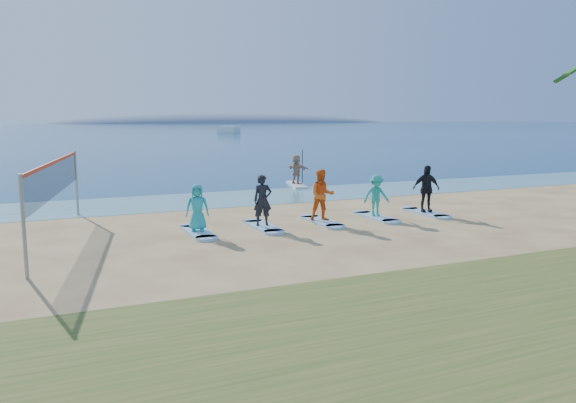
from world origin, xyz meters
name	(u,v)px	position (x,y,z in m)	size (l,w,h in m)	color
ground	(340,245)	(0.00, 0.00, 0.00)	(600.00, 600.00, 0.00)	tan
shallow_water	(231,198)	(0.00, 10.50, 0.01)	(600.00, 600.00, 0.00)	teal
ocean	(69,130)	(0.00, 160.00, 0.01)	(600.00, 600.00, 0.00)	navy
island_ridge	(232,123)	(95.00, 300.00, 0.00)	(220.00, 56.00, 18.00)	slate
volleyball_net	(55,179)	(-7.66, 4.42, 1.90)	(1.78, 8.93, 2.50)	gray
paddleboard	(297,185)	(4.87, 13.71, 0.06)	(0.70, 3.00, 0.12)	silver
paddleboarder	(297,169)	(4.87, 13.71, 0.92)	(1.49, 0.47, 1.60)	tan
boat_offshore_b	(229,133)	(31.53, 108.70, 0.00)	(2.01, 5.90, 1.58)	silver
surfboard_0	(198,232)	(-3.45, 3.42, 0.04)	(0.70, 2.20, 0.09)	#94C2E5
student_0	(197,208)	(-3.45, 3.42, 0.86)	(0.75, 0.49, 1.54)	teal
surfboard_1	(263,227)	(-1.15, 3.42, 0.04)	(0.70, 2.20, 0.09)	#94C2E5
student_1	(263,200)	(-1.15, 3.42, 0.97)	(0.64, 0.42, 1.75)	black
surfboard_2	(322,222)	(1.14, 3.42, 0.04)	(0.70, 2.20, 0.09)	#94C2E5
student_2	(322,195)	(1.14, 3.42, 1.01)	(0.90, 0.70, 1.85)	#DF5C17
surfboard_3	(376,217)	(3.44, 3.42, 0.04)	(0.70, 2.20, 0.09)	#94C2E5
student_3	(376,195)	(3.44, 3.42, 0.87)	(1.01, 0.58, 1.56)	teal
surfboard_4	(425,213)	(5.74, 3.42, 0.04)	(0.70, 2.20, 0.09)	#94C2E5
student_4	(426,189)	(5.74, 3.42, 1.01)	(1.08, 0.45, 1.84)	black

